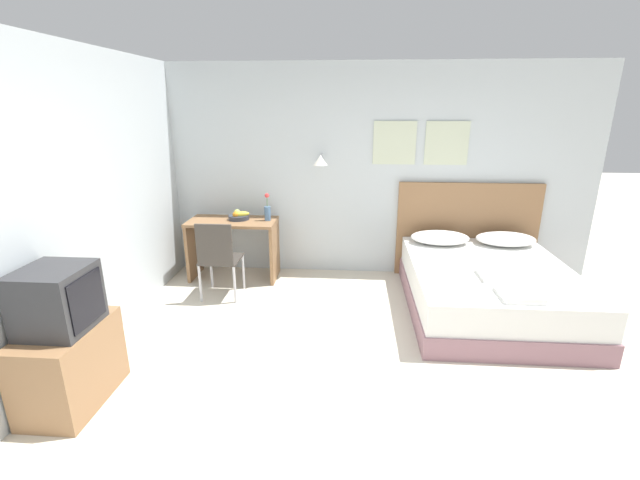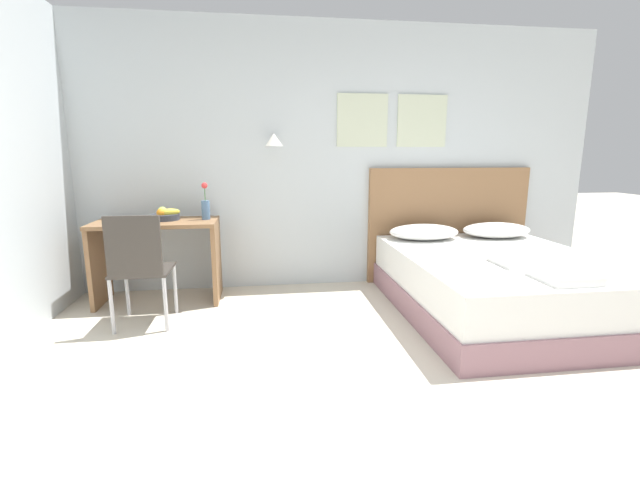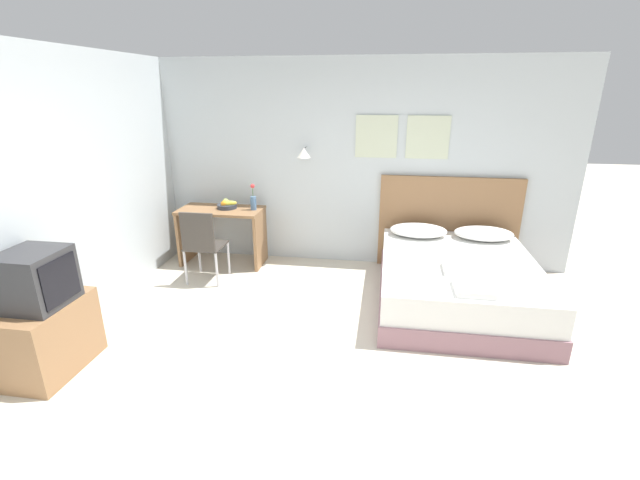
# 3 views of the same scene
# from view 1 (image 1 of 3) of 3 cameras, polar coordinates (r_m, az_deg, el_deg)

# --- Properties ---
(ground_plane) EXTENTS (24.00, 24.00, 0.00)m
(ground_plane) POSITION_cam_1_polar(r_m,az_deg,el_deg) (3.52, 6.40, -20.13)
(ground_plane) COLOR beige
(wall_back) EXTENTS (5.72, 0.31, 2.65)m
(wall_back) POSITION_cam_1_polar(r_m,az_deg,el_deg) (5.51, 6.06, 8.97)
(wall_back) COLOR silver
(wall_back) RESTS_ON ground_plane
(wall_left) EXTENTS (0.06, 5.64, 2.65)m
(wall_left) POSITION_cam_1_polar(r_m,az_deg,el_deg) (3.59, -36.39, 0.86)
(wall_left) COLOR silver
(wall_left) RESTS_ON ground_plane
(bed) EXTENTS (1.65, 2.05, 0.52)m
(bed) POSITION_cam_1_polar(r_m,az_deg,el_deg) (4.96, 21.46, -6.10)
(bed) COLOR gray
(bed) RESTS_ON ground_plane
(headboard) EXTENTS (1.77, 0.06, 1.22)m
(headboard) POSITION_cam_1_polar(r_m,az_deg,el_deg) (5.80, 18.96, 1.25)
(headboard) COLOR #8E6642
(headboard) RESTS_ON ground_plane
(pillow_left) EXTENTS (0.70, 0.44, 0.15)m
(pillow_left) POSITION_cam_1_polar(r_m,az_deg,el_deg) (5.43, 15.70, 0.32)
(pillow_left) COLOR white
(pillow_left) RESTS_ON bed
(pillow_right) EXTENTS (0.70, 0.44, 0.15)m
(pillow_right) POSITION_cam_1_polar(r_m,az_deg,el_deg) (5.64, 23.52, 0.12)
(pillow_right) COLOR white
(pillow_right) RESTS_ON bed
(folded_towel_near_foot) EXTENTS (0.35, 0.33, 0.06)m
(folded_towel_near_foot) POSITION_cam_1_polar(r_m,az_deg,el_deg) (4.57, 22.60, -4.25)
(folded_towel_near_foot) COLOR white
(folded_towel_near_foot) RESTS_ON bed
(folded_towel_mid_bed) EXTENTS (0.34, 0.35, 0.06)m
(folded_towel_mid_bed) POSITION_cam_1_polar(r_m,az_deg,el_deg) (4.20, 24.99, -6.51)
(folded_towel_mid_bed) COLOR white
(folded_towel_mid_bed) RESTS_ON bed
(desk) EXTENTS (1.10, 0.55, 0.77)m
(desk) POSITION_cam_1_polar(r_m,az_deg,el_deg) (5.54, -11.49, 0.20)
(desk) COLOR #8E6642
(desk) RESTS_ON ground_plane
(desk_chair) EXTENTS (0.44, 0.44, 0.92)m
(desk_chair) POSITION_cam_1_polar(r_m,az_deg,el_deg) (4.94, -13.46, -1.91)
(desk_chair) COLOR #3D3833
(desk_chair) RESTS_ON ground_plane
(fruit_bowl) EXTENTS (0.27, 0.26, 0.12)m
(fruit_bowl) POSITION_cam_1_polar(r_m,az_deg,el_deg) (5.48, -10.77, 3.16)
(fruit_bowl) COLOR #333842
(fruit_bowl) RESTS_ON desk
(flower_vase) EXTENTS (0.08, 0.08, 0.34)m
(flower_vase) POSITION_cam_1_polar(r_m,az_deg,el_deg) (5.37, -7.02, 3.88)
(flower_vase) COLOR #4C7099
(flower_vase) RESTS_ON desk
(tv_stand) EXTENTS (0.46, 0.75, 0.62)m
(tv_stand) POSITION_cam_1_polar(r_m,az_deg,el_deg) (3.78, -30.37, -14.20)
(tv_stand) COLOR #8E6642
(tv_stand) RESTS_ON ground_plane
(television) EXTENTS (0.45, 0.47, 0.46)m
(television) POSITION_cam_1_polar(r_m,az_deg,el_deg) (3.55, -31.66, -6.73)
(television) COLOR #2D2D30
(television) RESTS_ON tv_stand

